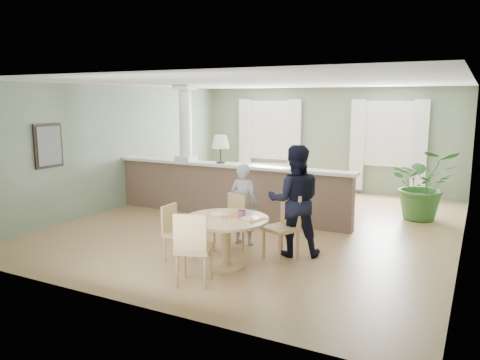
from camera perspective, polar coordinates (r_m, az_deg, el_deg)
The scene contains 12 objects.
ground at distance 9.15m, azimuth 2.80°, elevation -5.40°, with size 8.00×8.00×0.00m, color tan.
room_shell at distance 9.43m, azimuth 4.33°, elevation 6.21°, with size 7.02×8.02×2.71m.
pony_wall at distance 9.61m, azimuth -2.02°, elevation -0.34°, with size 5.32×0.38×2.70m.
sofa at distance 10.98m, azimuth 1.44°, elevation -0.46°, with size 3.01×1.18×0.88m, color #977252.
houseplant at distance 10.05m, azimuth 21.46°, elevation -0.51°, with size 1.29×1.12×1.43m, color #305F26.
dining_table at distance 6.70m, azimuth -1.65°, elevation -5.89°, with size 1.22×1.22×0.83m.
chair_far_boy at distance 7.52m, azimuth -1.00°, elevation -4.88°, with size 0.51×0.51×0.90m.
chair_far_man at distance 7.15m, azimuth 5.48°, elevation -5.31°, with size 0.59×0.59×0.98m.
chair_near at distance 6.09m, azimuth -5.80°, elevation -7.98°, with size 0.57×0.57×0.99m.
chair_side at distance 7.12m, azimuth -7.89°, elevation -6.05°, with size 0.38×0.38×0.84m.
child_person at distance 7.77m, azimuth 0.48°, elevation -2.95°, with size 0.50×0.33×1.37m, color #939397.
man_person at distance 7.25m, azimuth 6.68°, elevation -2.51°, with size 0.84×0.65×1.72m, color black.
Camera 1 is at (3.67, -8.03, 2.41)m, focal length 35.00 mm.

